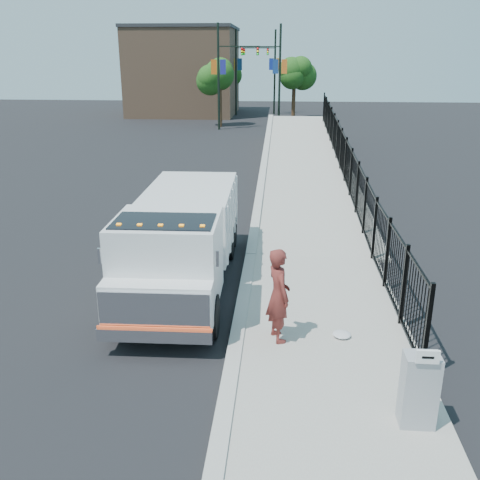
{
  "coord_description": "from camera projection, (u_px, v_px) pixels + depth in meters",
  "views": [
    {
      "loc": [
        0.85,
        -10.81,
        5.76
      ],
      "look_at": [
        -0.16,
        2.0,
        1.27
      ],
      "focal_mm": 40.0,
      "sensor_mm": 36.0,
      "label": 1
    }
  ],
  "objects": [
    {
      "name": "tree_2",
      "position": [
        227.0,
        72.0,
        56.86
      ],
      "size": [
        2.92,
        2.92,
        5.46
      ],
      "color": "#382314",
      "rests_on": "ground"
    },
    {
      "name": "debris",
      "position": [
        342.0,
        334.0,
        11.26
      ],
      "size": [
        0.39,
        0.39,
        0.1
      ],
      "primitive_type": "ellipsoid",
      "color": "silver",
      "rests_on": "sidewalk"
    },
    {
      "name": "building",
      "position": [
        184.0,
        73.0,
        52.9
      ],
      "size": [
        10.0,
        10.0,
        8.0
      ],
      "primitive_type": "cube",
      "color": "#8C664C",
      "rests_on": "ground"
    },
    {
      "name": "light_pole_0",
      "position": [
        222.0,
        73.0,
        41.5
      ],
      "size": [
        3.77,
        0.22,
        8.0
      ],
      "color": "black",
      "rests_on": "ground"
    },
    {
      "name": "ramp",
      "position": [
        307.0,
        174.0,
        27.04
      ],
      "size": [
        3.95,
        24.06,
        3.19
      ],
      "primitive_type": "cube",
      "rotation": [
        0.06,
        0.0,
        0.0
      ],
      "color": "#9E998E",
      "rests_on": "ground"
    },
    {
      "name": "iron_fence",
      "position": [
        345.0,
        174.0,
        22.87
      ],
      "size": [
        0.1,
        28.0,
        1.8
      ],
      "primitive_type": "cube",
      "color": "black",
      "rests_on": "ground"
    },
    {
      "name": "arrow_sign",
      "position": [
        428.0,
        357.0,
        7.97
      ],
      "size": [
        0.35,
        0.04,
        0.22
      ],
      "primitive_type": "cube",
      "color": "white",
      "rests_on": "utility_cabinet"
    },
    {
      "name": "light_pole_3",
      "position": [
        272.0,
        69.0,
        52.68
      ],
      "size": [
        3.78,
        0.22,
        8.0
      ],
      "color": "black",
      "rests_on": "ground"
    },
    {
      "name": "truck",
      "position": [
        182.0,
        237.0,
        13.48
      ],
      "size": [
        2.51,
        7.3,
        2.49
      ],
      "rotation": [
        0.0,
        0.0,
        0.02
      ],
      "color": "black",
      "rests_on": "ground"
    },
    {
      "name": "tree_1",
      "position": [
        294.0,
        75.0,
        49.08
      ],
      "size": [
        2.38,
        2.38,
        5.19
      ],
      "color": "#382314",
      "rests_on": "ground"
    },
    {
      "name": "curb",
      "position": [
        232.0,
        368.0,
        10.23
      ],
      "size": [
        0.3,
        12.0,
        0.16
      ],
      "primitive_type": "cube",
      "color": "#ADAAA3",
      "rests_on": "ground"
    },
    {
      "name": "sidewalk",
      "position": [
        333.0,
        373.0,
        10.09
      ],
      "size": [
        3.55,
        12.0,
        0.12
      ],
      "primitive_type": "cube",
      "color": "#9E998E",
      "rests_on": "ground"
    },
    {
      "name": "tree_0",
      "position": [
        219.0,
        77.0,
        43.36
      ],
      "size": [
        2.57,
        2.57,
        5.29
      ],
      "color": "#382314",
      "rests_on": "ground"
    },
    {
      "name": "light_pole_1",
      "position": [
        276.0,
        72.0,
        42.84
      ],
      "size": [
        3.78,
        0.22,
        8.0
      ],
      "color": "black",
      "rests_on": "ground"
    },
    {
      "name": "worker",
      "position": [
        278.0,
        295.0,
        10.87
      ],
      "size": [
        0.71,
        0.85,
        2.0
      ],
      "primitive_type": "imported",
      "rotation": [
        0.0,
        0.0,
        1.95
      ],
      "color": "maroon",
      "rests_on": "sidewalk"
    },
    {
      "name": "ground",
      "position": [
        240.0,
        322.0,
        12.13
      ],
      "size": [
        120.0,
        120.0,
        0.0
      ],
      "primitive_type": "plane",
      "color": "black",
      "rests_on": "ground"
    },
    {
      "name": "utility_cabinet",
      "position": [
        419.0,
        390.0,
        8.42
      ],
      "size": [
        0.55,
        0.4,
        1.25
      ],
      "primitive_type": "cube",
      "color": "gray",
      "rests_on": "sidewalk"
    },
    {
      "name": "light_pole_2",
      "position": [
        239.0,
        69.0,
        51.64
      ],
      "size": [
        3.77,
        0.22,
        8.0
      ],
      "color": "black",
      "rests_on": "ground"
    }
  ]
}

